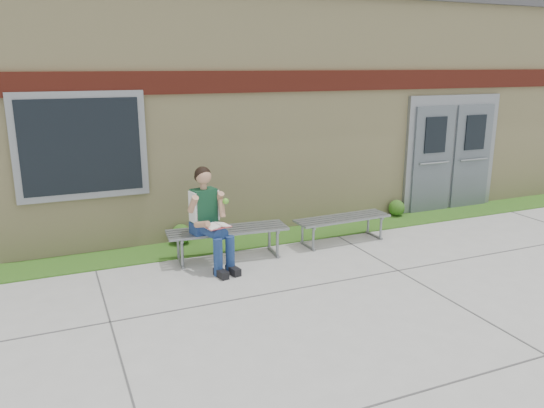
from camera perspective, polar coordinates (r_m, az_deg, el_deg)
name	(u,v)px	position (r m, az deg, el deg)	size (l,w,h in m)	color
ground	(357,296)	(6.97, 9.15, -9.72)	(80.00, 80.00, 0.00)	#9E9E99
grass_strip	(276,237)	(9.11, 0.43, -3.52)	(16.00, 0.80, 0.02)	#215115
school_building	(214,101)	(11.86, -6.24, 10.96)	(16.20, 6.22, 4.20)	beige
bench_left	(228,236)	(8.06, -4.79, -3.41)	(1.85, 0.67, 0.47)	gray
bench_right	(342,223)	(8.87, 7.57, -2.02)	(1.65, 0.52, 0.42)	gray
girl	(210,217)	(7.65, -6.73, -1.39)	(0.58, 0.93, 1.46)	navy
shrub_mid	(181,234)	(8.81, -9.76, -3.21)	(0.33, 0.33, 0.33)	#215115
shrub_east	(397,208)	(10.57, 13.25, -0.41)	(0.31, 0.31, 0.31)	#215115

